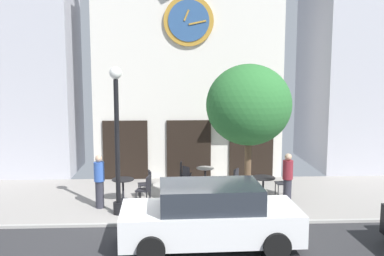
% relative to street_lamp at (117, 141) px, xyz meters
% --- Properties ---
extents(ground_plane, '(27.83, 11.37, 0.13)m').
position_rel_street_lamp_xyz_m(ground_plane, '(1.54, -1.43, -2.24)').
color(ground_plane, gray).
extents(clock_building, '(7.39, 3.99, 10.87)m').
position_rel_street_lamp_xyz_m(clock_building, '(2.27, 5.56, 3.43)').
color(clock_building, silver).
rests_on(clock_building, ground_plane).
extents(street_lamp, '(0.36, 0.36, 4.36)m').
position_rel_street_lamp_xyz_m(street_lamp, '(0.00, 0.00, 0.00)').
color(street_lamp, black).
rests_on(street_lamp, ground_plane).
extents(street_tree, '(2.50, 2.25, 4.44)m').
position_rel_street_lamp_xyz_m(street_tree, '(3.84, -0.07, 1.03)').
color(street_tree, brown).
rests_on(street_tree, ground_plane).
extents(cafe_table_center_left, '(0.72, 0.72, 0.72)m').
position_rel_street_lamp_xyz_m(cafe_table_center_left, '(-0.01, 1.36, -1.70)').
color(cafe_table_center_left, black).
rests_on(cafe_table_center_left, ground_plane).
extents(cafe_table_center, '(0.80, 0.80, 0.77)m').
position_rel_street_lamp_xyz_m(cafe_table_center, '(1.41, 0.43, -1.64)').
color(cafe_table_center, black).
rests_on(cafe_table_center, ground_plane).
extents(cafe_table_near_door, '(0.64, 0.64, 0.73)m').
position_rel_street_lamp_xyz_m(cafe_table_near_door, '(2.80, 2.83, -1.72)').
color(cafe_table_near_door, black).
rests_on(cafe_table_near_door, ground_plane).
extents(cafe_table_rightmost, '(0.79, 0.79, 0.72)m').
position_rel_street_lamp_xyz_m(cafe_table_rightmost, '(4.62, 1.37, -1.68)').
color(cafe_table_rightmost, black).
rests_on(cafe_table_rightmost, ground_plane).
extents(cafe_chair_under_awning, '(0.55, 0.55, 0.90)m').
position_rel_street_lamp_xyz_m(cafe_chair_under_awning, '(1.65, -0.32, -1.68)').
color(cafe_chair_under_awning, black).
rests_on(cafe_chair_under_awning, ground_plane).
extents(cafe_chair_facing_wall, '(0.42, 0.42, 0.90)m').
position_rel_street_lamp_xyz_m(cafe_chair_facing_wall, '(5.39, 1.62, -1.68)').
color(cafe_chair_facing_wall, black).
rests_on(cafe_chair_facing_wall, ground_plane).
extents(cafe_chair_left_end, '(0.48, 0.48, 0.90)m').
position_rel_street_lamp_xyz_m(cafe_chair_left_end, '(0.75, 1.70, -1.68)').
color(cafe_chair_left_end, black).
rests_on(cafe_chair_left_end, ground_plane).
extents(cafe_chair_near_tree, '(0.44, 0.44, 0.90)m').
position_rel_street_lamp_xyz_m(cafe_chair_near_tree, '(2.02, 3.01, -1.68)').
color(cafe_chair_near_tree, black).
rests_on(cafe_chair_near_tree, ground_plane).
extents(cafe_chair_facing_street, '(0.55, 0.55, 0.90)m').
position_rel_street_lamp_xyz_m(cafe_chair_facing_street, '(3.87, 1.81, -1.68)').
color(cafe_chair_facing_street, black).
rests_on(cafe_chair_facing_street, ground_plane).
extents(cafe_chair_corner, '(0.56, 0.56, 0.90)m').
position_rel_street_lamp_xyz_m(cafe_chair_corner, '(2.17, 2.35, -1.68)').
color(cafe_chair_corner, black).
rests_on(cafe_chair_corner, ground_plane).
extents(cafe_chair_by_entrance, '(0.48, 0.48, 0.90)m').
position_rel_street_lamp_xyz_m(cafe_chair_by_entrance, '(0.74, 0.97, -1.68)').
color(cafe_chair_by_entrance, black).
rests_on(cafe_chair_by_entrance, ground_plane).
extents(pedestrian_blue, '(0.45, 0.45, 1.67)m').
position_rel_street_lamp_xyz_m(pedestrian_blue, '(-0.65, 0.62, -1.35)').
color(pedestrian_blue, '#2D2D38').
rests_on(pedestrian_blue, ground_plane).
extents(pedestrian_maroon, '(0.42, 0.42, 1.67)m').
position_rel_street_lamp_xyz_m(pedestrian_maroon, '(5.23, 0.59, -1.35)').
color(pedestrian_maroon, '#2D2D38').
rests_on(pedestrian_maroon, ground_plane).
extents(parked_car_white, '(4.35, 2.12, 1.55)m').
position_rel_street_lamp_xyz_m(parked_car_white, '(2.50, -2.50, -1.45)').
color(parked_car_white, white).
rests_on(parked_car_white, ground_plane).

